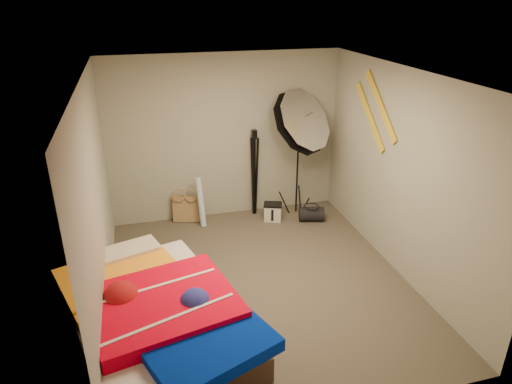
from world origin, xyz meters
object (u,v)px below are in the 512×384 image
object	(u,v)px
tote_bag	(186,209)
wrapping_roll	(201,202)
duffel_bag	(311,214)
photo_umbrella	(299,124)
bed	(155,317)
camera_case	(273,213)
camera_tripod	(254,167)

from	to	relation	value
tote_bag	wrapping_roll	size ratio (longest dim) A/B	0.53
tote_bag	duffel_bag	distance (m)	1.93
duffel_bag	photo_umbrella	bearing A→B (deg)	154.21
tote_bag	photo_umbrella	size ratio (longest dim) A/B	0.19
duffel_bag	bed	world-z (taller)	bed
wrapping_roll	camera_case	bearing A→B (deg)	-7.02
duffel_bag	bed	xyz separation A→B (m)	(-2.49, -2.09, 0.20)
wrapping_roll	camera_tripod	xyz separation A→B (m)	(0.87, 0.17, 0.42)
wrapping_roll	camera_case	world-z (taller)	wrapping_roll
tote_bag	camera_tripod	bearing A→B (deg)	11.86
camera_tripod	bed	bearing A→B (deg)	-123.68
camera_tripod	wrapping_roll	bearing A→B (deg)	-169.22
tote_bag	wrapping_roll	world-z (taller)	wrapping_roll
wrapping_roll	photo_umbrella	world-z (taller)	photo_umbrella
wrapping_roll	camera_case	size ratio (longest dim) A/B	2.92
bed	camera_tripod	size ratio (longest dim) A/B	1.82
tote_bag	duffel_bag	xyz separation A→B (m)	(1.86, -0.52, -0.09)
tote_bag	wrapping_roll	distance (m)	0.34
wrapping_roll	tote_bag	bearing A→B (deg)	134.51
bed	camera_tripod	distance (m)	3.12
camera_case	camera_tripod	size ratio (longest dim) A/B	0.19
tote_bag	camera_case	bearing A→B (deg)	-0.79
photo_umbrella	camera_tripod	size ratio (longest dim) A/B	1.53
wrapping_roll	photo_umbrella	size ratio (longest dim) A/B	0.36
wrapping_roll	camera_tripod	bearing A→B (deg)	10.78
photo_umbrella	camera_tripod	world-z (taller)	photo_umbrella
wrapping_roll	bed	world-z (taller)	wrapping_roll
duffel_bag	camera_tripod	world-z (taller)	camera_tripod
camera_case	photo_umbrella	bearing A→B (deg)	20.42
camera_case	bed	world-z (taller)	bed
tote_bag	camera_case	size ratio (longest dim) A/B	1.55
photo_umbrella	camera_tripod	xyz separation A→B (m)	(-0.58, 0.30, -0.73)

